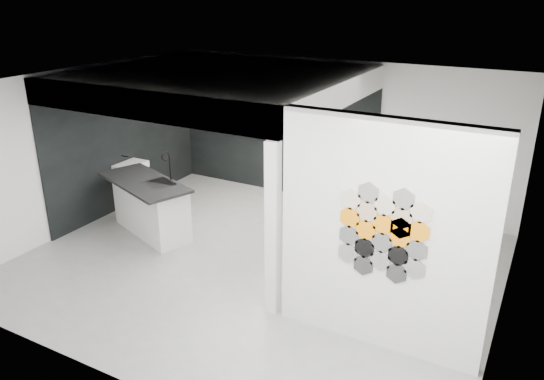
{
  "coord_description": "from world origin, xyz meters",
  "views": [
    {
      "loc": [
        3.7,
        -6.33,
        4.07
      ],
      "look_at": [
        0.1,
        0.3,
        1.15
      ],
      "focal_mm": 35.0,
      "sensor_mm": 36.0,
      "label": 1
    }
  ],
  "objects": [
    {
      "name": "fascia_beam",
      "position": [
        -1.3,
        -0.92,
        2.55
      ],
      "size": [
        4.4,
        0.16,
        0.4
      ],
      "primitive_type": "cube",
      "color": "silver",
      "rests_on": "corner_column"
    },
    {
      "name": "bay_clad_left",
      "position": [
        -3.47,
        1.0,
        1.18
      ],
      "size": [
        0.04,
        4.0,
        2.35
      ],
      "primitive_type": "cube",
      "color": "black",
      "rests_on": "floor"
    },
    {
      "name": "floor",
      "position": [
        0.0,
        0.0,
        -0.01
      ],
      "size": [
        7.0,
        6.0,
        0.01
      ],
      "primitive_type": "cube",
      "color": "gray"
    },
    {
      "name": "bay_clad_back",
      "position": [
        -1.3,
        2.97,
        1.18
      ],
      "size": [
        4.4,
        0.04,
        2.35
      ],
      "primitive_type": "cube",
      "color": "black",
      "rests_on": "floor"
    },
    {
      "name": "glass_vase",
      "position": [
        0.15,
        2.87,
        1.38
      ],
      "size": [
        0.11,
        0.11,
        0.13
      ],
      "primitive_type": "cylinder",
      "rotation": [
        0.0,
        0.0,
        0.2
      ],
      "color": "gray",
      "rests_on": "display_shelf"
    },
    {
      "name": "kitchen_island",
      "position": [
        -2.18,
        0.09,
        0.51
      ],
      "size": [
        2.04,
        1.44,
        1.5
      ],
      "rotation": [
        0.0,
        0.0,
        -0.37
      ],
      "color": "silver",
      "rests_on": "floor"
    },
    {
      "name": "utensil_cup",
      "position": [
        -1.82,
        2.87,
        1.37
      ],
      "size": [
        0.09,
        0.09,
        0.1
      ],
      "primitive_type": "cylinder",
      "rotation": [
        0.0,
        0.0,
        0.11
      ],
      "color": "black",
      "rests_on": "display_shelf"
    },
    {
      "name": "display_shelf",
      "position": [
        -1.2,
        2.87,
        1.3
      ],
      "size": [
        3.0,
        0.15,
        0.04
      ],
      "primitive_type": "cube",
      "color": "black",
      "rests_on": "bay_clad_back"
    },
    {
      "name": "partition_panel",
      "position": [
        2.23,
        -1.0,
        1.4
      ],
      "size": [
        2.45,
        0.15,
        2.8
      ],
      "primitive_type": "cube",
      "color": "silver",
      "rests_on": "floor"
    },
    {
      "name": "corner_column",
      "position": [
        0.82,
        -1.0,
        1.18
      ],
      "size": [
        0.16,
        0.16,
        2.35
      ],
      "primitive_type": "cube",
      "color": "silver",
      "rests_on": "floor"
    },
    {
      "name": "kettle",
      "position": [
        -0.08,
        2.87,
        1.4
      ],
      "size": [
        0.21,
        0.21,
        0.15
      ],
      "primitive_type": "ellipsoid",
      "rotation": [
        0.0,
        0.0,
        0.22
      ],
      "color": "black",
      "rests_on": "display_shelf"
    },
    {
      "name": "stockpot",
      "position": [
        -2.18,
        2.87,
        1.42
      ],
      "size": [
        0.26,
        0.26,
        0.2
      ],
      "primitive_type": "cylinder",
      "rotation": [
        0.0,
        0.0,
        0.05
      ],
      "color": "black",
      "rests_on": "display_shelf"
    },
    {
      "name": "bulkhead",
      "position": [
        -1.3,
        1.0,
        2.55
      ],
      "size": [
        4.4,
        4.0,
        0.4
      ],
      "primitive_type": "cube",
      "color": "silver",
      "rests_on": "corner_column"
    },
    {
      "name": "wall_basin",
      "position": [
        -3.24,
        0.8,
        0.85
      ],
      "size": [
        0.4,
        0.6,
        0.12
      ],
      "primitive_type": "cube",
      "color": "silver",
      "rests_on": "bay_clad_left"
    },
    {
      "name": "bottle_dark",
      "position": [
        -1.72,
        2.87,
        1.4
      ],
      "size": [
        0.07,
        0.07,
        0.15
      ],
      "primitive_type": "cylinder",
      "rotation": [
        0.0,
        0.0,
        -0.15
      ],
      "color": "black",
      "rests_on": "display_shelf"
    },
    {
      "name": "hex_tile_cluster",
      "position": [
        2.26,
        -1.09,
        1.5
      ],
      "size": [
        1.04,
        0.02,
        1.16
      ],
      "color": "silver",
      "rests_on": "partition_panel"
    },
    {
      "name": "glass_bowl",
      "position": [
        0.15,
        2.87,
        1.38
      ],
      "size": [
        0.19,
        0.19,
        0.11
      ],
      "primitive_type": "cylinder",
      "rotation": [
        0.0,
        0.0,
        -0.28
      ],
      "color": "gray",
      "rests_on": "display_shelf"
    }
  ]
}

